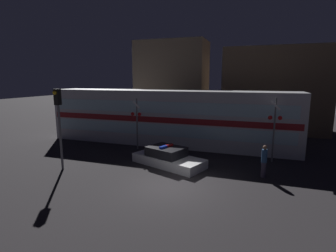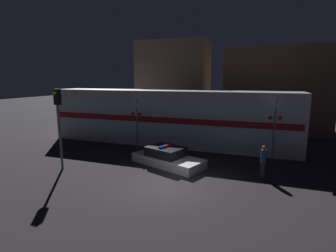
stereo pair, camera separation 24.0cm
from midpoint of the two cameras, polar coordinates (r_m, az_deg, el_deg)
The scene contains 9 objects.
ground_plane at distance 13.31m, azimuth 0.57°, elevation -13.10°, with size 120.00×120.00×0.00m, color #262326.
train at distance 21.24m, azimuth 0.29°, elevation 1.88°, with size 19.99×2.90×4.37m.
police_car at distance 16.35m, azimuth 0.27°, elevation -6.93°, with size 4.92×3.36×1.23m.
pedestrian at distance 15.07m, azimuth 20.46°, elevation -7.23°, with size 0.30×0.30×1.79m.
crossing_signal_near at distance 17.71m, azimuth 22.56°, elevation 0.22°, with size 0.83×0.32×4.12m.
crossing_signal_far at distance 19.69m, azimuth -6.45°, elevation 1.45°, with size 0.83×0.32×3.85m.
traffic_light_corner at distance 16.23m, azimuth -22.37°, elevation 2.49°, with size 0.30×0.46×4.72m.
building_left at distance 29.86m, azimuth 1.40°, elevation 9.07°, with size 7.62×4.39×9.34m.
building_center at distance 28.86m, azimuth 22.60°, elevation 7.21°, with size 9.87×5.54×8.28m.
Camera 2 is at (4.14, -11.50, 5.28)m, focal length 28.00 mm.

